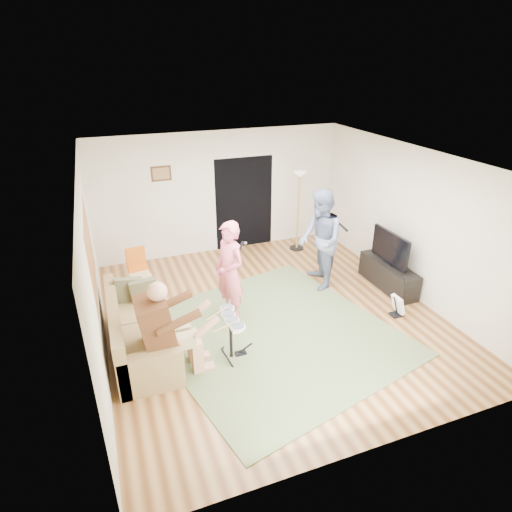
{
  "coord_description": "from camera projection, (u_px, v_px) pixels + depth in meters",
  "views": [
    {
      "loc": [
        -2.47,
        -5.81,
        4.13
      ],
      "look_at": [
        -0.17,
        0.3,
        1.03
      ],
      "focal_mm": 30.0,
      "sensor_mm": 36.0,
      "label": 1
    }
  ],
  "objects": [
    {
      "name": "drummer",
      "position": [
        172.0,
        338.0,
        5.92
      ],
      "size": [
        0.95,
        0.53,
        1.46
      ],
      "color": "#593119",
      "rests_on": "sofa"
    },
    {
      "name": "guitar_held",
      "position": [
        331.0,
        221.0,
        7.93
      ],
      "size": [
        0.21,
        0.61,
        0.26
      ],
      "primitive_type": null,
      "rotation": [
        0.0,
        0.0,
        -0.15
      ],
      "color": "silver",
      "rests_on": "guitarist"
    },
    {
      "name": "microphone",
      "position": [
        241.0,
        247.0,
        6.9
      ],
      "size": [
        0.06,
        0.06,
        0.24
      ],
      "primitive_type": null,
      "color": "black",
      "rests_on": "singer"
    },
    {
      "name": "doorway",
      "position": [
        244.0,
        203.0,
        9.72
      ],
      "size": [
        2.1,
        0.0,
        2.1
      ],
      "primitive_type": "plane",
      "rotation": [
        1.57,
        0.0,
        0.0
      ],
      "color": "black",
      "rests_on": "walls"
    },
    {
      "name": "floor",
      "position": [
        271.0,
        315.0,
        7.47
      ],
      "size": [
        6.0,
        6.0,
        0.0
      ],
      "primitive_type": "plane",
      "color": "brown",
      "rests_on": "ground"
    },
    {
      "name": "picture_frame",
      "position": [
        161.0,
        174.0,
        8.79
      ],
      "size": [
        0.42,
        0.03,
        0.32
      ],
      "primitive_type": "cube",
      "color": "#3F2314",
      "rests_on": "walls"
    },
    {
      "name": "singer",
      "position": [
        230.0,
        272.0,
        7.02
      ],
      "size": [
        0.61,
        0.74,
        1.75
      ],
      "primitive_type": "imported",
      "rotation": [
        0.0,
        0.0,
        -1.22
      ],
      "color": "#ED6782",
      "rests_on": "floor"
    },
    {
      "name": "guitar_spare",
      "position": [
        398.0,
        304.0,
        7.37
      ],
      "size": [
        0.28,
        0.25,
        0.77
      ],
      "color": "black",
      "rests_on": "floor"
    },
    {
      "name": "torchiere_lamp",
      "position": [
        299.0,
        197.0,
        9.48
      ],
      "size": [
        0.32,
        0.32,
        1.82
      ],
      "color": "black",
      "rests_on": "floor"
    },
    {
      "name": "walls",
      "position": [
        273.0,
        244.0,
        6.89
      ],
      "size": [
        5.5,
        6.0,
        2.7
      ],
      "primitive_type": null,
      "color": "beige",
      "rests_on": "floor"
    },
    {
      "name": "dining_chair",
      "position": [
        140.0,
        278.0,
        8.04
      ],
      "size": [
        0.42,
        0.44,
        0.88
      ],
      "rotation": [
        0.0,
        0.0,
        0.13
      ],
      "color": "#D4BE8A",
      "rests_on": "floor"
    },
    {
      "name": "sofa",
      "position": [
        136.0,
        335.0,
        6.45
      ],
      "size": [
        0.87,
        2.12,
        0.86
      ],
      "color": "#957A4A",
      "rests_on": "floor"
    },
    {
      "name": "window_blinds",
      "position": [
        90.0,
        253.0,
        6.1
      ],
      "size": [
        0.0,
        2.05,
        2.05
      ],
      "primitive_type": "plane",
      "rotation": [
        1.57,
        0.0,
        1.57
      ],
      "color": "#985D2F",
      "rests_on": "walls"
    },
    {
      "name": "ceiling",
      "position": [
        274.0,
        161.0,
        6.31
      ],
      "size": [
        6.0,
        6.0,
        0.0
      ],
      "primitive_type": "plane",
      "rotation": [
        3.14,
        0.0,
        0.0
      ],
      "color": "white",
      "rests_on": "walls"
    },
    {
      "name": "guitarist",
      "position": [
        320.0,
        240.0,
        8.02
      ],
      "size": [
        0.91,
        1.07,
        1.93
      ],
      "primitive_type": "imported",
      "rotation": [
        0.0,
        0.0,
        -1.78
      ],
      "color": "slate",
      "rests_on": "floor"
    },
    {
      "name": "area_rug",
      "position": [
        275.0,
        334.0,
        6.95
      ],
      "size": [
        4.24,
        4.38,
        0.02
      ],
      "primitive_type": "cube",
      "rotation": [
        0.0,
        0.0,
        0.24
      ],
      "color": "#56673F",
      "rests_on": "floor"
    },
    {
      "name": "tv_cabinet",
      "position": [
        388.0,
        275.0,
        8.27
      ],
      "size": [
        0.4,
        1.4,
        0.5
      ],
      "primitive_type": "cube",
      "color": "black",
      "rests_on": "floor"
    },
    {
      "name": "drum_kit",
      "position": [
        231.0,
        339.0,
        6.3
      ],
      "size": [
        0.4,
        0.71,
        0.73
      ],
      "color": "black",
      "rests_on": "floor"
    },
    {
      "name": "television",
      "position": [
        390.0,
        247.0,
        7.99
      ],
      "size": [
        0.06,
        1.01,
        0.6
      ],
      "primitive_type": "cube",
      "color": "black",
      "rests_on": "tv_cabinet"
    }
  ]
}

